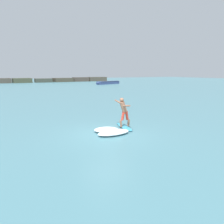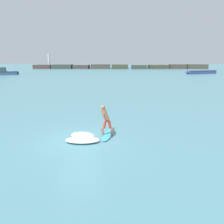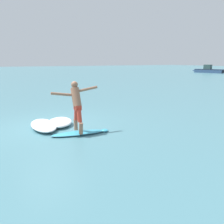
{
  "view_description": "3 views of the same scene",
  "coord_description": "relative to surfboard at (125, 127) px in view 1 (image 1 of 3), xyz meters",
  "views": [
    {
      "loc": [
        -5.19,
        -9.88,
        3.24
      ],
      "look_at": [
        1.1,
        1.46,
        0.85
      ],
      "focal_mm": 35.0,
      "sensor_mm": 36.0,
      "label": 1
    },
    {
      "loc": [
        1.94,
        -10.99,
        4.48
      ],
      "look_at": [
        1.74,
        1.34,
        1.23
      ],
      "focal_mm": 35.0,
      "sensor_mm": 36.0,
      "label": 2
    },
    {
      "loc": [
        8.28,
        -1.76,
        2.45
      ],
      "look_at": [
        1.51,
        1.9,
        0.65
      ],
      "focal_mm": 35.0,
      "sensor_mm": 36.0,
      "label": 3
    }
  ],
  "objects": [
    {
      "name": "ground_plane",
      "position": [
        -1.49,
        -0.65,
        -0.05
      ],
      "size": [
        200.0,
        200.0,
        0.0
      ],
      "primitive_type": "plane",
      "color": "teal"
    },
    {
      "name": "rock_jetty_breakwater",
      "position": [
        0.88,
        61.35,
        0.63
      ],
      "size": [
        56.69,
        4.82,
        4.66
      ],
      "color": "#483732",
      "rests_on": "ground"
    },
    {
      "name": "surfboard",
      "position": [
        0.0,
        0.0,
        0.0
      ],
      "size": [
        0.78,
        2.03,
        0.23
      ],
      "color": "#39A2C1",
      "rests_on": "ground"
    },
    {
      "name": "surfer",
      "position": [
        -0.1,
        -0.03,
        1.05
      ],
      "size": [
        0.71,
        1.62,
        1.71
      ],
      "color": "#98654B",
      "rests_on": "surfboard"
    },
    {
      "name": "fishing_boat_near_jetty",
      "position": [
        20.95,
        41.81,
        0.37
      ],
      "size": [
        8.47,
        3.92,
        0.78
      ],
      "color": "navy",
      "rests_on": "ground"
    },
    {
      "name": "wave_foam_at_tail",
      "position": [
        -1.27,
        -0.94,
        0.08
      ],
      "size": [
        1.82,
        0.89,
        0.24
      ],
      "color": "white",
      "rests_on": "ground"
    },
    {
      "name": "wave_foam_at_nose",
      "position": [
        -1.37,
        -0.3,
        0.08
      ],
      "size": [
        1.55,
        1.31,
        0.26
      ],
      "color": "white",
      "rests_on": "ground"
    }
  ]
}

